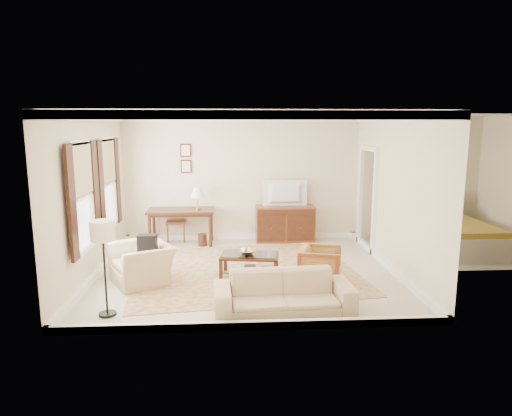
{
  "coord_description": "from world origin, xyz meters",
  "views": [
    {
      "loc": [
        -0.3,
        -8.18,
        2.72
      ],
      "look_at": [
        0.2,
        0.3,
        1.15
      ],
      "focal_mm": 32.0,
      "sensor_mm": 36.0,
      "label": 1
    }
  ],
  "objects": [
    {
      "name": "doorway",
      "position": [
        2.71,
        1.5,
        1.08
      ],
      "size": [
        0.1,
        1.12,
        2.25
      ],
      "primitive_type": null,
      "color": "white",
      "rests_on": "room_shell"
    },
    {
      "name": "desk_lamp",
      "position": [
        -1.02,
        2.03,
        1.07
      ],
      "size": [
        0.32,
        0.32,
        0.5
      ],
      "primitive_type": null,
      "color": "silver",
      "rests_on": "writing_desk"
    },
    {
      "name": "sofa",
      "position": [
        0.47,
        -1.91,
        0.39
      ],
      "size": [
        2.04,
        0.68,
        0.79
      ],
      "primitive_type": "imported",
      "rotation": [
        0.0,
        0.0,
        0.05
      ],
      "color": "tan",
      "rests_on": "room_shell"
    },
    {
      "name": "window_rear",
      "position": [
        -2.7,
        0.9,
        1.55
      ],
      "size": [
        0.12,
        1.56,
        1.8
      ],
      "primitive_type": null,
      "color": "#CCB284",
      "rests_on": "room_shell"
    },
    {
      "name": "tv",
      "position": [
        0.99,
        2.19,
        1.33
      ],
      "size": [
        0.99,
        0.57,
        0.13
      ],
      "primitive_type": "imported",
      "rotation": [
        0.0,
        0.0,
        3.14
      ],
      "color": "black",
      "rests_on": "sideboard"
    },
    {
      "name": "sideboard",
      "position": [
        0.99,
        2.21,
        0.42
      ],
      "size": [
        1.36,
        0.52,
        0.84
      ],
      "primitive_type": "cube",
      "color": "brown",
      "rests_on": "room_shell"
    },
    {
      "name": "club_armchair",
      "position": [
        -1.83,
        -0.48,
        0.45
      ],
      "size": [
        1.1,
        1.24,
        0.91
      ],
      "primitive_type": "imported",
      "rotation": [
        0.0,
        0.0,
        -1.06
      ],
      "color": "tan",
      "rests_on": "room_shell"
    },
    {
      "name": "backpack",
      "position": [
        -1.72,
        -0.51,
        0.7
      ],
      "size": [
        0.34,
        0.38,
        0.4
      ],
      "primitive_type": "cube",
      "rotation": [
        0.0,
        0.0,
        -1.12
      ],
      "color": "black",
      "rests_on": "club_armchair"
    },
    {
      "name": "striped_armchair",
      "position": [
        1.25,
        -0.72,
        0.35
      ],
      "size": [
        0.81,
        0.84,
        0.71
      ],
      "primitive_type": "imported",
      "rotation": [
        0.0,
        0.0,
        1.29
      ],
      "color": "maroon",
      "rests_on": "room_shell"
    },
    {
      "name": "window_front",
      "position": [
        -2.7,
        -0.7,
        1.55
      ],
      "size": [
        0.12,
        1.56,
        1.8
      ],
      "primitive_type": null,
      "color": "#CCB284",
      "rests_on": "room_shell"
    },
    {
      "name": "coffee_table",
      "position": [
        0.05,
        -0.31,
        0.33
      ],
      "size": [
        1.09,
        0.73,
        0.43
      ],
      "rotation": [
        0.0,
        0.0,
        -0.14
      ],
      "color": "#431F13",
      "rests_on": "room_shell"
    },
    {
      "name": "rug",
      "position": [
        -0.04,
        0.03,
        0.01
      ],
      "size": [
        4.46,
        3.95,
        0.01
      ],
      "primitive_type": "cube",
      "rotation": [
        0.0,
        0.0,
        0.12
      ],
      "color": "brown",
      "rests_on": "room_shell"
    },
    {
      "name": "book_a",
      "position": [
        -0.05,
        -0.26,
        0.17
      ],
      "size": [
        0.28,
        0.04,
        0.38
      ],
      "primitive_type": "imported",
      "rotation": [
        0.0,
        0.0,
        -0.01
      ],
      "color": "brown",
      "rests_on": "coffee_table"
    },
    {
      "name": "room_shell",
      "position": [
        0.0,
        0.0,
        2.47
      ],
      "size": [
        5.51,
        5.01,
        2.91
      ],
      "color": "beige",
      "rests_on": "ground"
    },
    {
      "name": "desk_chair",
      "position": [
        -1.55,
        2.38,
        0.53
      ],
      "size": [
        0.48,
        0.48,
        1.05
      ],
      "primitive_type": null,
      "rotation": [
        0.0,
        0.0,
        -0.06
      ],
      "color": "brown",
      "rests_on": "room_shell"
    },
    {
      "name": "framed_prints",
      "position": [
        -1.3,
        2.47,
        1.94
      ],
      "size": [
        0.25,
        0.04,
        0.68
      ],
      "primitive_type": null,
      "color": "#431F13",
      "rests_on": "room_shell"
    },
    {
      "name": "fruit_bowl",
      "position": [
        0.0,
        -0.33,
        0.48
      ],
      "size": [
        0.42,
        0.42,
        0.1
      ],
      "primitive_type": "imported",
      "color": "silver",
      "rests_on": "coffee_table"
    },
    {
      "name": "annex_bedroom",
      "position": [
        4.49,
        1.15,
        0.34
      ],
      "size": [
        3.0,
        2.7,
        2.9
      ],
      "color": "beige",
      "rests_on": "ground"
    },
    {
      "name": "book_b",
      "position": [
        0.25,
        -0.4,
        0.17
      ],
      "size": [
        0.28,
        0.05,
        0.38
      ],
      "primitive_type": "imported",
      "rotation": [
        0.0,
        0.0,
        -0.08
      ],
      "color": "brown",
      "rests_on": "coffee_table"
    },
    {
      "name": "writing_desk",
      "position": [
        -1.4,
        2.03,
        0.71
      ],
      "size": [
        1.49,
        0.75,
        0.82
      ],
      "color": "#431F13",
      "rests_on": "room_shell"
    },
    {
      "name": "floor_lamp",
      "position": [
        -2.08,
        -1.88,
        1.15
      ],
      "size": [
        0.34,
        0.34,
        1.4
      ],
      "color": "black",
      "rests_on": "room_shell"
    }
  ]
}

